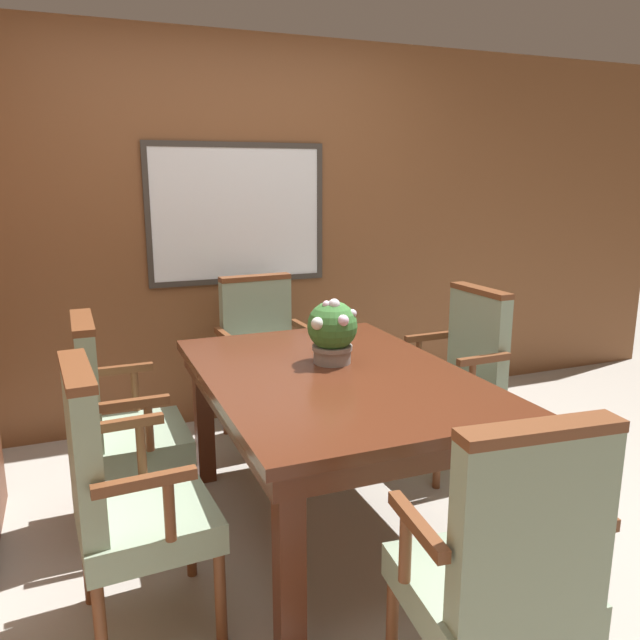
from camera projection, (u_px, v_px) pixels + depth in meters
The scene contains 9 objects.
ground_plane at pixel (338, 549), 2.73m from camera, with size 14.00×14.00×0.00m, color #A39E93.
wall_back at pixel (233, 234), 4.01m from camera, with size 7.20×0.08×2.45m.
dining_table at pixel (333, 393), 2.75m from camera, with size 1.10×1.58×0.76m.
chair_right_far at pixel (460, 372), 3.44m from camera, with size 0.47×0.55×1.00m.
chair_head_far at pixel (263, 352), 3.81m from camera, with size 0.55×0.48×1.00m.
chair_left_near at pixel (122, 491), 2.13m from camera, with size 0.48×0.55×1.00m.
chair_left_far at pixel (117, 417), 2.79m from camera, with size 0.46×0.54×1.00m.
chair_head_near at pixel (504, 566), 1.73m from camera, with size 0.56×0.50×1.00m.
potted_plant at pixel (332, 331), 2.83m from camera, with size 0.23×0.24×0.30m.
Camera 1 is at (-0.98, -2.23, 1.59)m, focal length 35.00 mm.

